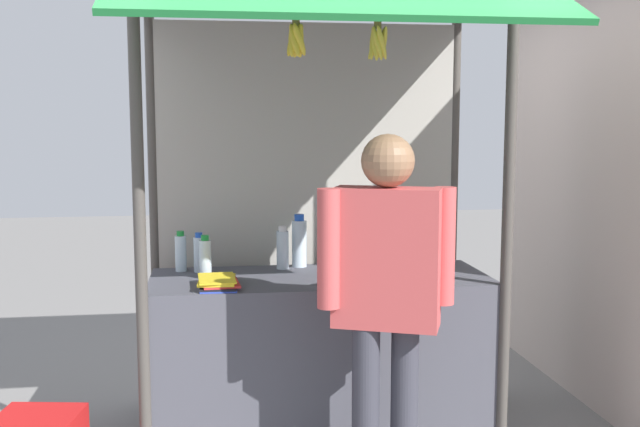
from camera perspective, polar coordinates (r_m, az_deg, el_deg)
stall_counter at (r=4.24m, az=0.00°, el=-10.71°), size 1.86×0.72×0.89m
stall_structure at (r=4.19m, az=-0.30°, el=6.33°), size 2.06×1.63×2.77m
water_bottle_right at (r=4.31m, az=-2.88°, el=-2.72°), size 0.07×0.07×0.25m
water_bottle_left at (r=4.27m, az=3.30°, el=-2.60°), size 0.08×0.08×0.29m
water_bottle_rear_center at (r=4.10m, az=-8.78°, el=-3.40°), size 0.07×0.07×0.24m
water_bottle_far_right at (r=4.37m, az=-1.60°, el=-2.21°), size 0.09×0.09×0.31m
water_bottle_back_right at (r=4.28m, az=-9.24°, el=-3.05°), size 0.06×0.06×0.23m
water_bottle_far_left at (r=4.32m, az=-10.62°, el=-2.95°), size 0.06×0.06×0.23m
magazine_stack_back_left at (r=4.20m, az=7.96°, el=-4.31°), size 0.20×0.25×0.05m
magazine_stack_mid_left at (r=3.89m, az=-7.79°, el=-5.25°), size 0.22×0.30×0.05m
banana_bunch_inner_right at (r=3.58m, az=-1.84°, el=13.18°), size 0.11×0.11×0.25m
banana_bunch_inner_left at (r=3.64m, az=4.46°, el=12.95°), size 0.10×0.11×0.26m
vendor_person at (r=3.41m, az=5.11°, el=-5.21°), size 0.64×0.37×1.68m
neighbour_wall at (r=4.91m, az=20.47°, el=2.27°), size 0.20×2.40×2.73m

